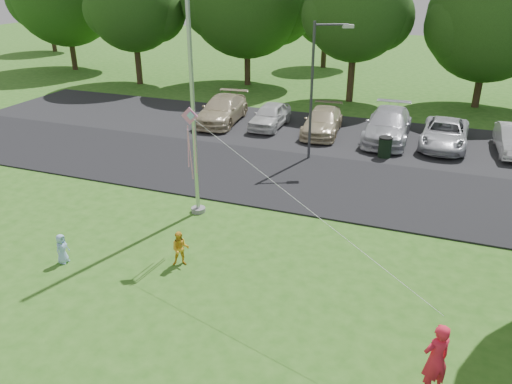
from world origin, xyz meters
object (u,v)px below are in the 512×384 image
(trash_can, at_px, (385,148))
(child_blue, at_px, (62,249))
(street_lamp, at_px, (318,80))
(flagpole, at_px, (192,96))
(woman, at_px, (436,359))
(kite, at_px, (198,137))
(child_yellow, at_px, (180,249))

(trash_can, distance_m, child_blue, 14.46)
(street_lamp, distance_m, child_blue, 12.39)
(child_blue, bearing_deg, flagpole, -26.79)
(street_lamp, relative_size, child_blue, 6.48)
(woman, relative_size, child_blue, 1.82)
(flagpole, xyz_separation_m, kite, (1.25, -2.17, -0.57))
(street_lamp, bearing_deg, child_blue, -137.59)
(child_yellow, distance_m, child_blue, 3.48)
(flagpole, distance_m, child_yellow, 5.01)
(child_blue, bearing_deg, woman, -97.38)
(kite, bearing_deg, child_blue, -151.47)
(woman, distance_m, child_blue, 10.44)
(street_lamp, height_order, kite, street_lamp)
(child_yellow, bearing_deg, child_blue, 173.47)
(flagpole, height_order, child_blue, flagpole)
(street_lamp, height_order, child_yellow, street_lamp)
(flagpole, distance_m, kite, 2.57)
(flagpole, relative_size, kite, 1.34)
(street_lamp, distance_m, child_yellow, 10.49)
(flagpole, bearing_deg, child_yellow, -71.53)
(kite, bearing_deg, child_yellow, -101.96)
(flagpole, relative_size, street_lamp, 1.68)
(child_blue, relative_size, kite, 0.12)
(child_yellow, bearing_deg, street_lamp, 57.15)
(kite, bearing_deg, woman, -31.25)
(child_yellow, distance_m, kite, 3.26)
(trash_can, relative_size, child_yellow, 0.93)
(woman, height_order, kite, kite)
(kite, bearing_deg, trash_can, 63.26)
(street_lamp, bearing_deg, woman, -89.99)
(flagpole, height_order, street_lamp, flagpole)
(child_blue, bearing_deg, street_lamp, -23.03)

